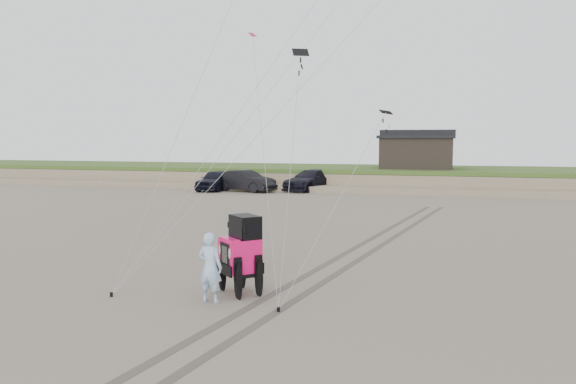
# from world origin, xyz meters

# --- Properties ---
(ground) EXTENTS (160.00, 160.00, 0.00)m
(ground) POSITION_xyz_m (0.00, 0.00, 0.00)
(ground) COLOR #6B6054
(ground) RESTS_ON ground
(dune_ridge) EXTENTS (160.00, 14.25, 1.73)m
(dune_ridge) POSITION_xyz_m (0.00, 37.50, 0.82)
(dune_ridge) COLOR #7A6B54
(dune_ridge) RESTS_ON ground
(cabin) EXTENTS (6.40, 5.40, 3.35)m
(cabin) POSITION_xyz_m (2.00, 37.00, 3.24)
(cabin) COLOR black
(cabin) RESTS_ON dune_ridge
(truck_a) EXTENTS (2.18, 5.10, 1.72)m
(truck_a) POSITION_xyz_m (-13.91, 29.77, 0.86)
(truck_a) COLOR black
(truck_a) RESTS_ON ground
(truck_b) EXTENTS (5.56, 3.32, 1.73)m
(truck_b) POSITION_xyz_m (-11.19, 29.55, 0.87)
(truck_b) COLOR black
(truck_b) RESTS_ON ground
(truck_c) EXTENTS (4.51, 6.50, 1.75)m
(truck_c) POSITION_xyz_m (-6.19, 31.88, 0.87)
(truck_c) COLOR black
(truck_c) RESTS_ON ground
(jeep) EXTENTS (4.55, 4.73, 1.71)m
(jeep) POSITION_xyz_m (-0.26, 0.78, 0.85)
(jeep) COLOR #F51064
(jeep) RESTS_ON ground
(man) EXTENTS (0.69, 0.48, 1.82)m
(man) POSITION_xyz_m (-0.70, -0.20, 0.91)
(man) COLOR #8FB9DE
(man) RESTS_ON ground
(stake_main) EXTENTS (0.08, 0.08, 0.12)m
(stake_main) POSITION_xyz_m (-3.44, -0.50, 0.06)
(stake_main) COLOR black
(stake_main) RESTS_ON ground
(stake_aux) EXTENTS (0.08, 0.08, 0.12)m
(stake_aux) POSITION_xyz_m (1.24, -0.50, 0.06)
(stake_aux) COLOR black
(stake_aux) RESTS_ON ground
(tire_tracks) EXTENTS (5.22, 29.74, 0.01)m
(tire_tracks) POSITION_xyz_m (2.00, 8.00, 0.00)
(tire_tracks) COLOR #4C443D
(tire_tracks) RESTS_ON ground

